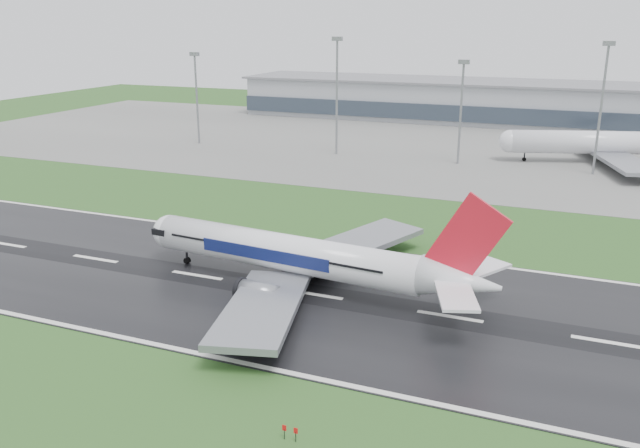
% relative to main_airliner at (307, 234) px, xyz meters
% --- Properties ---
extents(ground, '(520.00, 520.00, 0.00)m').
position_rel_main_airliner_xyz_m(ground, '(21.87, -1.97, -8.53)').
color(ground, '#234C1C').
rests_on(ground, ground).
extents(runway, '(400.00, 45.00, 0.10)m').
position_rel_main_airliner_xyz_m(runway, '(21.87, -1.97, -8.48)').
color(runway, black).
rests_on(runway, ground).
extents(apron, '(400.00, 130.00, 0.08)m').
position_rel_main_airliner_xyz_m(apron, '(21.87, 123.03, -8.49)').
color(apron, slate).
rests_on(apron, ground).
extents(terminal, '(240.00, 36.00, 15.00)m').
position_rel_main_airliner_xyz_m(terminal, '(21.87, 183.03, -1.03)').
color(terminal, '#92969D').
rests_on(terminal, ground).
extents(main_airliner, '(61.83, 59.37, 16.86)m').
position_rel_main_airliner_xyz_m(main_airliner, '(0.00, 0.00, 0.00)').
color(main_airliner, white).
rests_on(main_airliner, runway).
extents(parked_airliner, '(76.74, 73.93, 18.25)m').
position_rel_main_airliner_xyz_m(parked_airliner, '(41.73, 115.09, 0.67)').
color(parked_airliner, silver).
rests_on(parked_airliner, apron).
extents(floodmast_0, '(0.64, 0.64, 27.74)m').
position_rel_main_airliner_xyz_m(floodmast_0, '(-80.37, 98.03, 5.34)').
color(floodmast_0, gray).
rests_on(floodmast_0, ground).
extents(floodmast_1, '(0.64, 0.64, 32.84)m').
position_rel_main_airliner_xyz_m(floodmast_1, '(-32.51, 98.03, 7.89)').
color(floodmast_1, gray).
rests_on(floodmast_1, ground).
extents(floodmast_2, '(0.64, 0.64, 27.23)m').
position_rel_main_airliner_xyz_m(floodmast_2, '(3.82, 98.03, 5.08)').
color(floodmast_2, gray).
rests_on(floodmast_2, ground).
extents(floodmast_3, '(0.64, 0.64, 32.47)m').
position_rel_main_airliner_xyz_m(floodmast_3, '(39.05, 98.03, 7.70)').
color(floodmast_3, gray).
rests_on(floodmast_3, ground).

